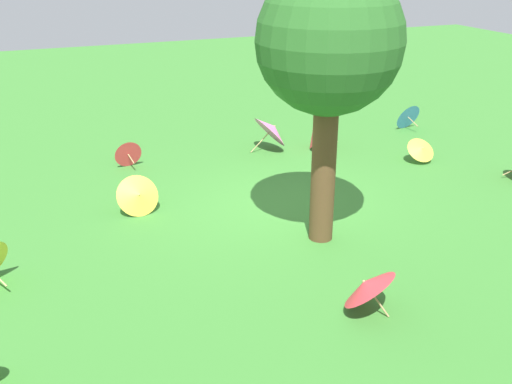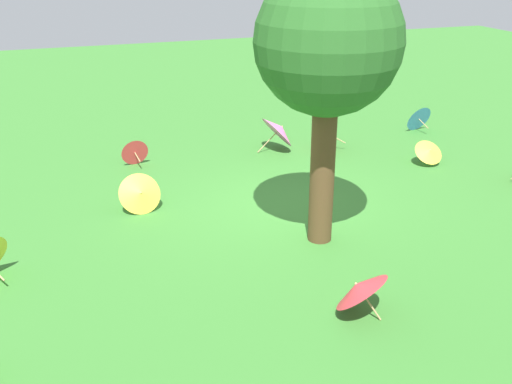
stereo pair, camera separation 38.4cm
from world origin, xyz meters
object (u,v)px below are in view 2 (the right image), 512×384
Objects in this scene: parasol_red_1 at (134,151)px; parasol_yellow_5 at (429,151)px; parasol_pink_0 at (279,129)px; shade_tree at (328,46)px; parasol_blue_0 at (417,117)px; parasol_red_0 at (359,288)px; parasol_red_3 at (323,131)px; parasol_yellow_1 at (140,193)px.

parasol_red_1 is 0.99× the size of parasol_yellow_5.
shade_tree is at bearing 76.73° from parasol_pink_0.
parasol_blue_0 is at bearing -176.17° from parasol_pink_0.
shade_tree is 5.18m from parasol_pink_0.
shade_tree is 5.76m from parasol_red_1.
parasol_red_0 is 6.66m from parasol_red_3.
parasol_blue_0 is 2.54m from parasol_yellow_5.
parasol_red_3 is at bearing 165.34° from parasol_pink_0.
parasol_red_0 is 8.55m from parasol_blue_0.
shade_tree is at bearing -101.92° from parasol_red_0.
parasol_yellow_1 is at bearing 19.29° from parasol_blue_0.
shade_tree is 5.29m from parasol_red_3.
parasol_red_1 is at bearing -63.49° from shade_tree.
shade_tree is at bearing 43.50° from parasol_blue_0.
parasol_red_3 is at bearing 174.63° from parasol_red_1.
shade_tree is 4.46× the size of parasol_pink_0.
parasol_red_0 is at bearing 105.40° from parasol_red_1.
parasol_red_3 is (2.86, 0.52, 0.07)m from parasol_blue_0.
parasol_yellow_5 is (-4.13, -4.46, -0.08)m from parasol_red_0.
parasol_pink_0 reaches higher than parasol_red_3.
parasol_pink_0 is 1.54× the size of parasol_yellow_5.
parasol_yellow_1 is 0.77× the size of parasol_red_0.
parasol_blue_0 is (-7.13, -0.11, 0.05)m from parasol_red_1.
parasol_red_0 is at bearing 68.36° from parasol_red_3.
parasol_red_1 is (2.25, -4.51, -2.77)m from shade_tree.
parasol_red_1 reaches higher than parasol_yellow_5.
parasol_red_3 reaches higher than parasol_red_0.
shade_tree is 3.42m from parasol_red_0.
parasol_blue_0 is at bearing -117.83° from parasol_yellow_5.
parasol_red_0 is 1.68× the size of parasol_yellow_5.
parasol_red_0 is at bearing 116.94° from parasol_yellow_1.
parasol_yellow_5 is (-6.22, -0.35, -0.04)m from parasol_yellow_1.
parasol_red_0 is 1.09× the size of parasol_pink_0.
parasol_pink_0 is (-3.56, -2.33, 0.15)m from parasol_yellow_1.
parasol_red_1 is 7.13m from parasol_blue_0.
parasol_red_1 is (-0.27, -2.48, -0.05)m from parasol_yellow_1.
parasol_yellow_5 is (-2.66, 1.99, -0.19)m from parasol_pink_0.
parasol_red_3 is at bearing -155.45° from parasol_yellow_1.
shade_tree reaches higher than parasol_red_3.
parasol_red_0 is 1.03× the size of parasol_red_3.
parasol_yellow_5 is at bearing 134.06° from parasol_red_3.
parasol_blue_0 reaches higher than parasol_red_1.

